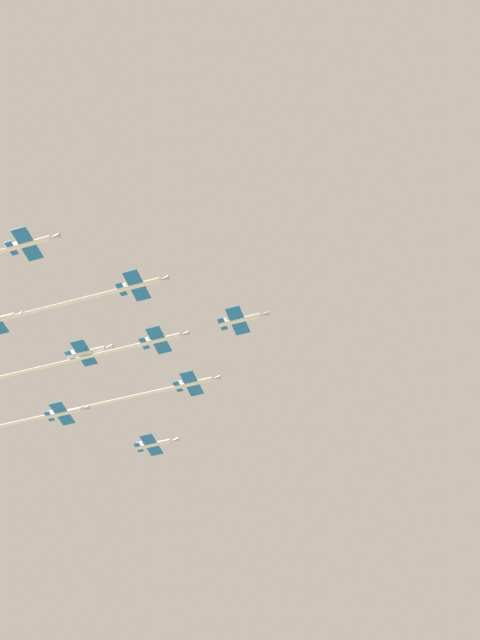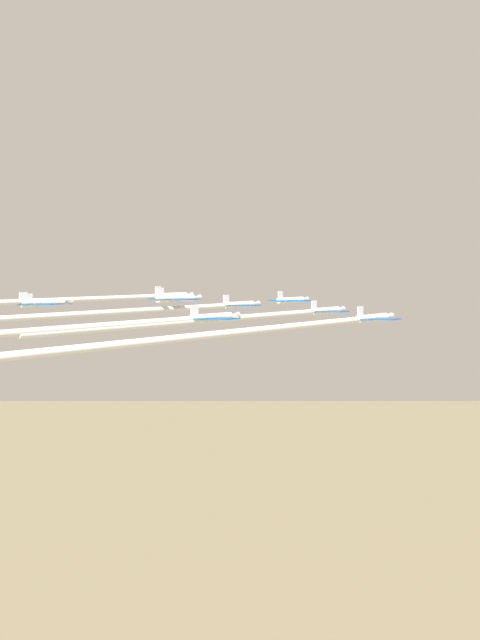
% 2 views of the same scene
% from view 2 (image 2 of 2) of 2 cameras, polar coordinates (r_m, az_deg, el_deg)
% --- Properties ---
extents(jet_lead, '(8.80, 11.38, 2.40)m').
position_cam_2_polar(jet_lead, '(176.34, 3.30, 1.29)').
color(jet_lead, white).
extents(jet_port_inner, '(32.56, 74.76, 2.40)m').
position_cam_2_polar(jet_port_inner, '(151.76, -10.64, 1.30)').
color(jet_port_inner, white).
extents(jet_starboard_inner, '(30.77, 70.39, 2.40)m').
position_cam_2_polar(jet_starboard_inner, '(132.43, 0.47, 0.21)').
color(jet_starboard_inner, white).
extents(jet_port_outer, '(28.21, 64.14, 2.40)m').
position_cam_2_polar(jet_port_outer, '(143.38, -4.83, 0.71)').
color(jet_port_outer, white).
extents(jet_starboard_outer, '(8.80, 11.38, 2.40)m').
position_cam_2_polar(jet_starboard_outer, '(170.74, -12.31, 1.08)').
color(jet_starboard_outer, white).
extents(jet_center_rear, '(32.55, 74.74, 2.40)m').
position_cam_2_polar(jet_center_rear, '(107.49, 2.40, -0.51)').
color(jet_center_rear, white).
extents(jet_port_trail, '(8.80, 11.38, 2.40)m').
position_cam_2_polar(jet_port_trail, '(145.72, -4.08, 1.39)').
color(jet_port_trail, white).
extents(jet_starboard_trail, '(8.80, 11.38, 2.40)m').
position_cam_2_polar(jet_starboard_trail, '(147.01, -12.48, 1.07)').
color(jet_starboard_trail, white).
extents(jet_tail_end, '(32.21, 73.91, 2.40)m').
position_cam_2_polar(jet_tail_end, '(104.76, -10.19, -0.47)').
color(jet_tail_end, white).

